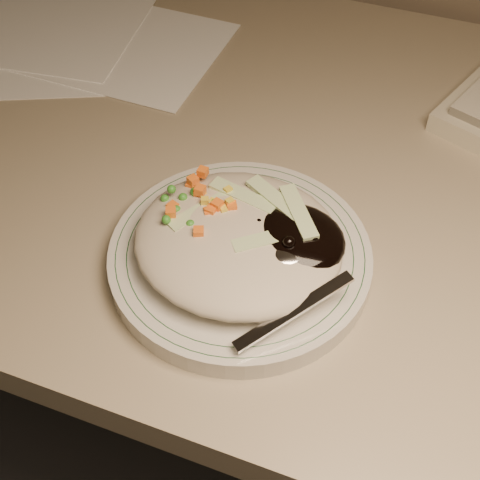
% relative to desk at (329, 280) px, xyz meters
% --- Properties ---
extents(desk, '(1.40, 0.70, 0.74)m').
position_rel_desk_xyz_m(desk, '(0.00, 0.00, 0.00)').
color(desk, gray).
rests_on(desk, ground).
extents(plate, '(0.25, 0.25, 0.02)m').
position_rel_desk_xyz_m(plate, '(-0.06, -0.17, 0.21)').
color(plate, silver).
rests_on(plate, desk).
extents(plate_rim, '(0.23, 0.23, 0.00)m').
position_rel_desk_xyz_m(plate_rim, '(-0.06, -0.17, 0.22)').
color(plate_rim, '#144723').
rests_on(plate_rim, plate).
extents(meal, '(0.21, 0.19, 0.05)m').
position_rel_desk_xyz_m(meal, '(-0.06, -0.17, 0.24)').
color(meal, '#B6AC94').
rests_on(meal, plate).
extents(papers, '(0.44, 0.33, 0.00)m').
position_rel_desk_xyz_m(papers, '(-0.43, 0.11, 0.20)').
color(papers, white).
rests_on(papers, desk).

